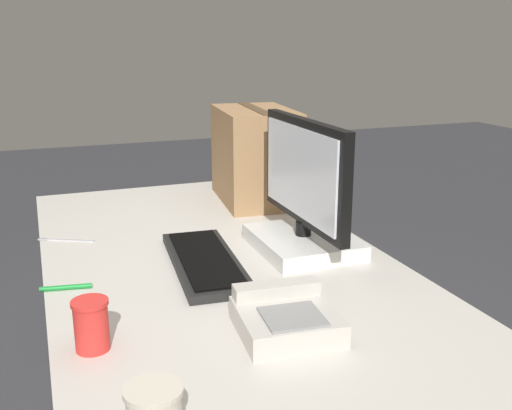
{
  "coord_description": "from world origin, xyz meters",
  "views": [
    {
      "loc": [
        1.42,
        -0.44,
        1.3
      ],
      "look_at": [
        -0.01,
        0.1,
        0.87
      ],
      "focal_mm": 42.0,
      "sensor_mm": 36.0,
      "label": 1
    }
  ],
  "objects": [
    {
      "name": "pen_marker",
      "position": [
        0.03,
        -0.4,
        0.72
      ],
      "size": [
        0.03,
        0.12,
        0.01
      ],
      "rotation": [
        0.0,
        0.0,
        4.55
      ],
      "color": "#198C33",
      "rests_on": "office_desk"
    },
    {
      "name": "cardboard_box",
      "position": [
        -0.56,
        0.3,
        0.88
      ],
      "size": [
        0.42,
        0.29,
        0.34
      ],
      "rotation": [
        0.0,
        0.0,
        -0.1
      ],
      "color": "#9E754C",
      "rests_on": "office_desk"
    },
    {
      "name": "monitor",
      "position": [
        -0.02,
        0.25,
        0.85
      ],
      "size": [
        0.48,
        0.26,
        0.37
      ],
      "color": "white",
      "rests_on": "office_desk"
    },
    {
      "name": "office_desk",
      "position": [
        0.0,
        0.0,
        0.36
      ],
      "size": [
        1.8,
        0.9,
        0.72
      ],
      "color": "beige",
      "rests_on": "ground_plane"
    },
    {
      "name": "keyboard",
      "position": [
        0.0,
        -0.05,
        0.73
      ],
      "size": [
        0.47,
        0.2,
        0.03
      ],
      "rotation": [
        0.0,
        0.0,
        -0.08
      ],
      "color": "black",
      "rests_on": "office_desk"
    },
    {
      "name": "desk_phone",
      "position": [
        0.4,
        0.01,
        0.75
      ],
      "size": [
        0.21,
        0.21,
        0.08
      ],
      "rotation": [
        0.0,
        0.0,
        -0.09
      ],
      "color": "beige",
      "rests_on": "office_desk"
    },
    {
      "name": "paper_cup_left",
      "position": [
        0.34,
        -0.37,
        0.77
      ],
      "size": [
        0.07,
        0.07,
        0.1
      ],
      "color": "red",
      "rests_on": "office_desk"
    },
    {
      "name": "spoon",
      "position": [
        -0.35,
        -0.4,
        0.72
      ],
      "size": [
        0.09,
        0.16,
        0.0
      ],
      "rotation": [
        0.0,
        0.0,
        4.24
      ],
      "color": "#B2B2B7",
      "rests_on": "office_desk"
    }
  ]
}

